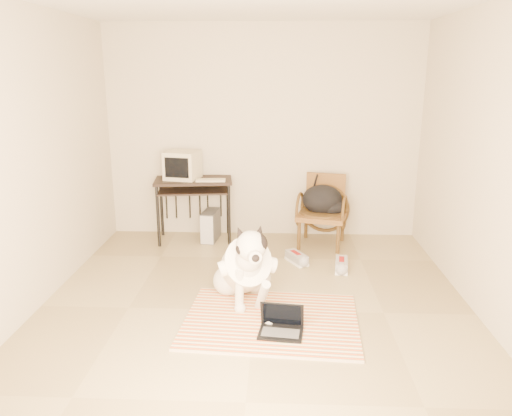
# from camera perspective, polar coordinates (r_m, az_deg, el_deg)

# --- Properties ---
(floor) EXTENTS (4.50, 4.50, 0.00)m
(floor) POSITION_cam_1_polar(r_m,az_deg,el_deg) (4.67, -0.14, -11.61)
(floor) COLOR #98875D
(floor) RESTS_ON ground
(wall_back) EXTENTS (4.50, 0.00, 4.50)m
(wall_back) POSITION_cam_1_polar(r_m,az_deg,el_deg) (6.45, 0.78, 8.58)
(wall_back) COLOR beige
(wall_back) RESTS_ON floor
(wall_front) EXTENTS (4.50, 0.00, 4.50)m
(wall_front) POSITION_cam_1_polar(r_m,az_deg,el_deg) (2.06, -3.03, -6.65)
(wall_front) COLOR beige
(wall_front) RESTS_ON floor
(wall_left) EXTENTS (0.00, 4.50, 4.50)m
(wall_left) POSITION_cam_1_polar(r_m,az_deg,el_deg) (4.76, -25.07, 4.64)
(wall_left) COLOR beige
(wall_left) RESTS_ON floor
(wall_right) EXTENTS (0.00, 4.50, 4.50)m
(wall_right) POSITION_cam_1_polar(r_m,az_deg,el_deg) (4.59, 25.70, 4.23)
(wall_right) COLOR beige
(wall_right) RESTS_ON floor
(rug) EXTENTS (1.58, 1.25, 0.02)m
(rug) POSITION_cam_1_polar(r_m,az_deg,el_deg) (4.48, 1.72, -12.73)
(rug) COLOR #E05722
(rug) RESTS_ON floor
(dog) EXTENTS (0.62, 1.11, 0.86)m
(dog) POSITION_cam_1_polar(r_m,az_deg,el_deg) (4.70, -1.21, -6.84)
(dog) COLOR silver
(dog) RESTS_ON rug
(laptop) EXTENTS (0.39, 0.30, 0.25)m
(laptop) POSITION_cam_1_polar(r_m,az_deg,el_deg) (4.26, 2.90, -13.25)
(laptop) COLOR black
(laptop) RESTS_ON rug
(computer_desk) EXTENTS (1.02, 0.65, 0.80)m
(computer_desk) POSITION_cam_1_polar(r_m,az_deg,el_deg) (6.35, -7.16, 2.27)
(computer_desk) COLOR black
(computer_desk) RESTS_ON floor
(crt_monitor) EXTENTS (0.46, 0.44, 0.35)m
(crt_monitor) POSITION_cam_1_polar(r_m,az_deg,el_deg) (6.35, -8.40, 4.87)
(crt_monitor) COLOR beige
(crt_monitor) RESTS_ON computer_desk
(desk_keyboard) EXTENTS (0.37, 0.16, 0.02)m
(desk_keyboard) POSITION_cam_1_polar(r_m,az_deg,el_deg) (6.20, -5.21, 3.18)
(desk_keyboard) COLOR beige
(desk_keyboard) RESTS_ON computer_desk
(pc_tower) EXTENTS (0.22, 0.43, 0.38)m
(pc_tower) POSITION_cam_1_polar(r_m,az_deg,el_deg) (6.45, -5.21, -2.02)
(pc_tower) COLOR #48484B
(pc_tower) RESTS_ON floor
(rattan_chair) EXTENTS (0.69, 0.67, 0.87)m
(rattan_chair) POSITION_cam_1_polar(r_m,az_deg,el_deg) (6.27, 7.62, -0.28)
(rattan_chair) COLOR brown
(rattan_chair) RESTS_ON floor
(backpack) EXTENTS (0.52, 0.41, 0.36)m
(backpack) POSITION_cam_1_polar(r_m,az_deg,el_deg) (6.21, 7.78, 0.83)
(backpack) COLOR black
(backpack) RESTS_ON rattan_chair
(sneaker_left) EXTENTS (0.28, 0.36, 0.12)m
(sneaker_left) POSITION_cam_1_polar(r_m,az_deg,el_deg) (5.74, 4.66, -5.75)
(sneaker_left) COLOR white
(sneaker_left) RESTS_ON floor
(sneaker_right) EXTENTS (0.17, 0.35, 0.12)m
(sneaker_right) POSITION_cam_1_polar(r_m,az_deg,el_deg) (5.60, 9.74, -6.47)
(sneaker_right) COLOR white
(sneaker_right) RESTS_ON floor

